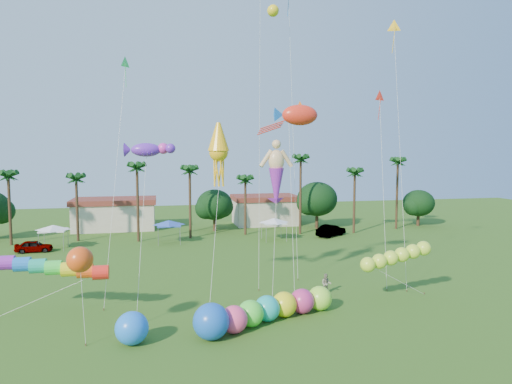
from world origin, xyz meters
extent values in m
plane|color=#285116|center=(0.00, 0.00, 0.00)|extent=(160.00, 160.00, 0.00)
cylinder|color=#3A2819|center=(-26.00, 40.00, 4.50)|extent=(0.36, 0.36, 9.00)
cylinder|color=#3A2819|center=(-18.00, 41.00, 4.25)|extent=(0.36, 0.36, 8.50)
cylinder|color=#3A2819|center=(-10.00, 39.00, 5.00)|extent=(0.36, 0.36, 10.00)
cylinder|color=#3A2819|center=(-3.00, 40.00, 4.75)|extent=(0.36, 0.36, 9.50)
cylinder|color=#3A2819|center=(5.00, 41.00, 4.00)|extent=(0.36, 0.36, 8.00)
cylinder|color=#3A2819|center=(13.00, 40.00, 5.50)|extent=(0.36, 0.36, 11.00)
cylinder|color=#3A2819|center=(21.00, 39.00, 4.50)|extent=(0.36, 0.36, 9.00)
cylinder|color=#3A2819|center=(29.00, 41.00, 5.25)|extent=(0.36, 0.36, 10.50)
sphere|color=#113814|center=(1.00, 45.00, 4.03)|extent=(5.46, 5.46, 5.46)
sphere|color=#113814|center=(17.00, 44.00, 4.65)|extent=(6.30, 6.30, 6.30)
sphere|color=#113814|center=(34.00, 43.00, 3.72)|extent=(5.04, 5.04, 5.04)
cube|color=beige|center=(-14.00, 50.00, 2.00)|extent=(12.00, 7.00, 4.00)
cube|color=beige|center=(10.00, 50.00, 2.00)|extent=(10.00, 7.00, 4.00)
pyramid|color=white|center=(-20.00, 36.00, 2.75)|extent=(3.00, 3.00, 0.60)
pyramid|color=blue|center=(-6.00, 37.00, 2.75)|extent=(3.00, 3.00, 0.60)
pyramid|color=white|center=(8.00, 36.00, 2.75)|extent=(3.00, 3.00, 0.60)
imported|color=#4C4C54|center=(-22.00, 34.82, 0.71)|extent=(4.27, 1.89, 1.43)
imported|color=#4C4C54|center=(16.70, 37.17, 0.83)|extent=(5.18, 4.31, 1.67)
imported|color=gray|center=(6.58, 12.32, 0.86)|extent=(1.04, 0.95, 1.72)
sphere|color=#FF437F|center=(-2.43, 5.63, 0.92)|extent=(1.85, 1.85, 1.85)
sphere|color=#47ED37|center=(-1.13, 6.50, 0.92)|extent=(1.85, 1.85, 1.85)
sphere|color=#18ACAB|center=(0.22, 7.26, 0.92)|extent=(1.85, 1.85, 1.85)
sphere|color=yellow|center=(1.65, 7.84, 0.92)|extent=(1.85, 1.85, 1.85)
sphere|color=#C42E76|center=(3.14, 8.26, 0.92)|extent=(1.85, 1.85, 1.85)
sphere|color=#9DF536|center=(4.66, 8.63, 0.92)|extent=(1.85, 1.85, 1.85)
sphere|color=blue|center=(-4.02, 4.93, 1.18)|extent=(3.11, 3.11, 2.36)
sphere|color=#1B73F8|center=(-8.95, 5.19, 1.04)|extent=(2.08, 2.08, 2.08)
cylinder|color=red|center=(-13.35, 10.78, 3.25)|extent=(7.87, 2.33, 1.05)
cylinder|color=silver|center=(-15.17, 11.36, 1.63)|extent=(7.54, 1.17, 3.28)
ellipsoid|color=#BFEB34|center=(8.86, 9.26, 3.15)|extent=(6.57, 1.93, 1.42)
cylinder|color=silver|center=(11.76, 9.87, 1.57)|extent=(5.82, 1.25, 3.17)
cylinder|color=brown|center=(14.67, 10.48, 0.08)|extent=(0.08, 0.08, 0.16)
sphere|color=#E54812|center=(-11.99, 5.89, 5.38)|extent=(1.78, 1.78, 1.60)
cylinder|color=silver|center=(-11.88, 5.72, 2.69)|extent=(0.26, 0.38, 5.38)
cylinder|color=brown|center=(-11.76, 5.54, 0.08)|extent=(0.08, 0.08, 0.16)
cylinder|color=silver|center=(2.35, 13.57, 4.94)|extent=(1.16, 3.24, 9.89)
cylinder|color=brown|center=(1.78, 11.96, 0.08)|extent=(0.08, 0.08, 0.16)
ellipsoid|color=red|center=(5.09, 15.40, 15.23)|extent=(5.06, 2.58, 2.01)
cylinder|color=silver|center=(4.18, 12.96, 7.62)|extent=(1.84, 4.91, 15.24)
cylinder|color=brown|center=(3.28, 10.52, 0.08)|extent=(0.08, 0.08, 0.16)
cylinder|color=silver|center=(1.77, 16.83, 14.16)|extent=(1.25, 5.04, 28.33)
cylinder|color=brown|center=(1.16, 14.33, 0.08)|extent=(0.08, 0.08, 0.16)
cone|color=yellow|center=(-2.30, 13.94, 11.99)|extent=(2.36, 2.36, 5.04)
cylinder|color=silver|center=(-2.97, 11.83, 6.00)|extent=(1.37, 4.23, 12.00)
cylinder|color=brown|center=(-3.64, 9.73, 0.08)|extent=(0.08, 0.08, 0.16)
ellipsoid|color=purple|center=(-8.05, 12.56, 12.16)|extent=(4.18, 2.78, 1.50)
cylinder|color=silver|center=(-8.46, 10.36, 6.08)|extent=(0.83, 4.43, 12.17)
cylinder|color=brown|center=(-8.86, 8.16, 0.08)|extent=(0.08, 0.08, 0.16)
cone|color=red|center=(12.87, 15.80, 17.05)|extent=(1.29, 0.63, 1.27)
cylinder|color=silver|center=(12.46, 13.90, 8.53)|extent=(0.85, 3.83, 17.06)
cylinder|color=brown|center=(12.05, 12.00, 0.08)|extent=(0.08, 0.08, 0.16)
cone|color=yellow|center=(13.93, 15.43, 23.26)|extent=(1.38, 0.76, 1.37)
cylinder|color=silver|center=(13.76, 13.42, 11.63)|extent=(0.35, 4.04, 23.27)
cylinder|color=brown|center=(13.60, 11.42, 0.08)|extent=(0.08, 0.08, 0.16)
cone|color=#38EF68|center=(-9.71, 16.88, 19.39)|extent=(0.95, 1.07, 1.19)
cylinder|color=silver|center=(-10.57, 14.42, 9.70)|extent=(1.75, 4.94, 19.40)
cylinder|color=brown|center=(-11.42, 11.96, 0.08)|extent=(0.08, 0.08, 0.16)
cylinder|color=silver|center=(5.46, 18.68, 13.72)|extent=(0.08, 4.09, 27.43)
cylinder|color=brown|center=(5.43, 16.64, 0.08)|extent=(0.08, 0.08, 0.16)
camera|label=1|loc=(-7.09, -23.40, 12.02)|focal=32.00mm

